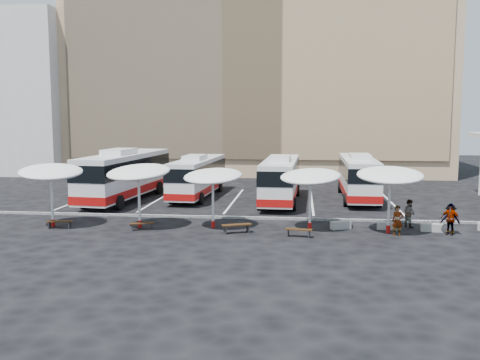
# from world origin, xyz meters

# --- Properties ---
(ground) EXTENTS (120.00, 120.00, 0.00)m
(ground) POSITION_xyz_m (0.00, 0.00, 0.00)
(ground) COLOR black
(ground) RESTS_ON ground
(sandstone_building) EXTENTS (42.00, 18.25, 29.60)m
(sandstone_building) POSITION_xyz_m (0.00, 31.87, 12.63)
(sandstone_building) COLOR tan
(sandstone_building) RESTS_ON ground
(apartment_block) EXTENTS (14.00, 14.00, 18.00)m
(apartment_block) POSITION_xyz_m (-28.00, 28.00, 9.00)
(apartment_block) COLOR silver
(apartment_block) RESTS_ON ground
(curb_divider) EXTENTS (34.00, 0.25, 0.15)m
(curb_divider) POSITION_xyz_m (0.00, 0.50, 0.07)
(curb_divider) COLOR black
(curb_divider) RESTS_ON ground
(bay_lines) EXTENTS (24.15, 12.00, 0.01)m
(bay_lines) POSITION_xyz_m (0.00, 8.00, 0.01)
(bay_lines) COLOR white
(bay_lines) RESTS_ON ground
(bus_0) EXTENTS (3.85, 13.03, 4.08)m
(bus_0) POSITION_xyz_m (-8.43, 7.04, 2.08)
(bus_0) COLOR silver
(bus_0) RESTS_ON ground
(bus_1) EXTENTS (3.02, 11.07, 3.48)m
(bus_1) POSITION_xyz_m (-3.16, 9.35, 1.78)
(bus_1) COLOR silver
(bus_1) RESTS_ON ground
(bus_2) EXTENTS (2.92, 11.50, 3.63)m
(bus_2) POSITION_xyz_m (3.59, 7.55, 1.85)
(bus_2) COLOR silver
(bus_2) RESTS_ON ground
(bus_3) EXTENTS (2.81, 11.52, 3.64)m
(bus_3) POSITION_xyz_m (9.64, 9.76, 1.86)
(bus_3) COLOR silver
(bus_3) RESTS_ON ground
(sunshade_0) EXTENTS (4.88, 4.90, 3.84)m
(sunshade_0) POSITION_xyz_m (-9.53, -3.15, 3.27)
(sunshade_0) COLOR silver
(sunshade_0) RESTS_ON ground
(sunshade_1) EXTENTS (4.60, 4.63, 3.86)m
(sunshade_1) POSITION_xyz_m (-4.29, -2.89, 3.28)
(sunshade_1) COLOR silver
(sunshade_1) RESTS_ON ground
(sunshade_2) EXTENTS (4.25, 4.28, 3.59)m
(sunshade_2) POSITION_xyz_m (0.02, -2.41, 3.05)
(sunshade_2) COLOR silver
(sunshade_2) RESTS_ON ground
(sunshade_3) EXTENTS (4.51, 4.54, 3.63)m
(sunshade_3) POSITION_xyz_m (5.67, -2.27, 3.08)
(sunshade_3) COLOR silver
(sunshade_3) RESTS_ON ground
(sunshade_4) EXTENTS (3.84, 3.89, 3.84)m
(sunshade_4) POSITION_xyz_m (10.06, -2.68, 3.26)
(sunshade_4) COLOR silver
(sunshade_4) RESTS_ON ground
(wood_bench_0) EXTENTS (1.52, 0.53, 0.46)m
(wood_bench_0) POSITION_xyz_m (-8.88, -3.65, 0.35)
(wood_bench_0) COLOR black
(wood_bench_0) RESTS_ON ground
(wood_bench_1) EXTENTS (1.43, 0.85, 0.43)m
(wood_bench_1) POSITION_xyz_m (-3.95, -3.54, 0.33)
(wood_bench_1) COLOR black
(wood_bench_1) RESTS_ON ground
(wood_bench_2) EXTENTS (1.71, 1.08, 0.51)m
(wood_bench_2) POSITION_xyz_m (1.58, -3.73, 0.39)
(wood_bench_2) COLOR black
(wood_bench_2) RESTS_ON ground
(wood_bench_3) EXTENTS (1.50, 0.62, 0.45)m
(wood_bench_3) POSITION_xyz_m (5.05, -4.29, 0.34)
(wood_bench_3) COLOR black
(wood_bench_3) RESTS_ON ground
(conc_bench_0) EXTENTS (1.25, 0.86, 0.45)m
(conc_bench_0) POSITION_xyz_m (7.47, -1.94, 0.22)
(conc_bench_0) COLOR gray
(conc_bench_0) RESTS_ON ground
(conc_bench_1) EXTENTS (1.18, 0.54, 0.43)m
(conc_bench_1) POSITION_xyz_m (10.13, -1.79, 0.21)
(conc_bench_1) COLOR gray
(conc_bench_1) RESTS_ON ground
(conc_bench_2) EXTENTS (1.23, 0.48, 0.45)m
(conc_bench_2) POSITION_xyz_m (12.58, -2.04, 0.23)
(conc_bench_2) COLOR gray
(conc_bench_2) RESTS_ON ground
(passenger_0) EXTENTS (0.65, 0.46, 1.68)m
(passenger_0) POSITION_xyz_m (10.43, -3.38, 0.84)
(passenger_0) COLOR black
(passenger_0) RESTS_ON ground
(passenger_1) EXTENTS (0.99, 1.02, 1.66)m
(passenger_1) POSITION_xyz_m (11.54, -0.93, 0.83)
(passenger_1) COLOR black
(passenger_1) RESTS_ON ground
(passenger_2) EXTENTS (1.09, 0.95, 1.76)m
(passenger_2) POSITION_xyz_m (13.37, -2.77, 0.88)
(passenger_2) COLOR black
(passenger_2) RESTS_ON ground
(passenger_3) EXTENTS (1.15, 0.77, 1.66)m
(passenger_3) POSITION_xyz_m (13.45, -2.56, 0.83)
(passenger_3) COLOR black
(passenger_3) RESTS_ON ground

